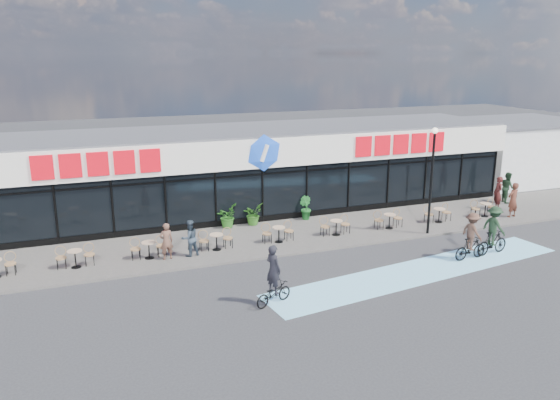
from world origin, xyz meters
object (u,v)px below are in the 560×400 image
pedestrian_a (498,193)px  cyclist_a (471,239)px  patron_left (166,241)px  pedestrian_c (513,200)px  potted_plant_left (253,214)px  patron_right (190,238)px  potted_plant_mid (227,216)px  pedestrian_b (507,187)px  cyclist_b (493,233)px  lamp_post (432,172)px  potted_plant_right (305,208)px

pedestrian_a → cyclist_a: (-6.41, -5.63, -0.09)m
patron_left → cyclist_a: cyclist_a is taller
pedestrian_a → pedestrian_c: pedestrian_a is taller
potted_plant_left → patron_right: size_ratio=0.69×
patron_right → potted_plant_mid: bearing=-142.6°
pedestrian_b → pedestrian_c: 3.10m
patron_right → cyclist_b: (12.64, -4.25, 0.08)m
potted_plant_left → patron_left: (-4.96, -3.42, 0.25)m
lamp_post → patron_left: (-12.58, 0.96, -2.28)m
potted_plant_right → pedestrian_b: bearing=-4.9°
pedestrian_a → pedestrian_b: bearing=139.4°
patron_left → pedestrian_a: 18.80m
patron_left → patron_right: (1.01, 0.05, 0.00)m
patron_right → pedestrian_c: bearing=163.9°
pedestrian_c → pedestrian_b: bearing=-136.7°
potted_plant_left → cyclist_a: 10.74m
patron_right → pedestrian_b: bearing=171.2°
patron_left → cyclist_b: cyclist_b is taller
pedestrian_b → pedestrian_c: pedestrian_c is taller
pedestrian_c → cyclist_b: size_ratio=0.85×
cyclist_b → potted_plant_left: bearing=138.7°
cyclist_a → pedestrian_b: bearing=39.6°
pedestrian_c → patron_left: bearing=-9.9°
patron_left → pedestrian_c: 18.49m
lamp_post → potted_plant_mid: bearing=153.9°
pedestrian_a → cyclist_b: (-5.10, -5.46, -0.05)m
patron_left → cyclist_a: bearing=152.6°
lamp_post → patron_right: (-11.57, 1.01, -2.27)m
potted_plant_right → pedestrian_c: bearing=-18.4°
potted_plant_mid → pedestrian_c: (14.90, -3.63, 0.35)m
potted_plant_left → cyclist_a: cyclist_a is taller
lamp_post → pedestrian_a: lamp_post is taller
lamp_post → potted_plant_mid: 10.31m
cyclist_b → potted_plant_right: bearing=127.5°
potted_plant_right → cyclist_a: bearing=-59.9°
potted_plant_left → patron_right: patron_right is taller
cyclist_a → pedestrian_c: bearing=34.3°
pedestrian_a → pedestrian_b: size_ratio=1.04×
potted_plant_mid → cyclist_a: (8.75, -7.82, 0.27)m
patron_left → pedestrian_a: size_ratio=0.85×
patron_right → cyclist_a: cyclist_a is taller
potted_plant_mid → pedestrian_a: 15.32m
potted_plant_left → potted_plant_mid: potted_plant_mid is taller
lamp_post → potted_plant_left: size_ratio=4.64×
pedestrian_c → cyclist_b: cyclist_b is taller
patron_left → patron_right: patron_right is taller
cyclist_a → patron_right: bearing=158.7°
pedestrian_a → potted_plant_right: bearing=-83.7°
lamp_post → potted_plant_mid: (-8.99, 4.40, -2.49)m
patron_left → pedestrian_a: (18.75, 1.26, 0.14)m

